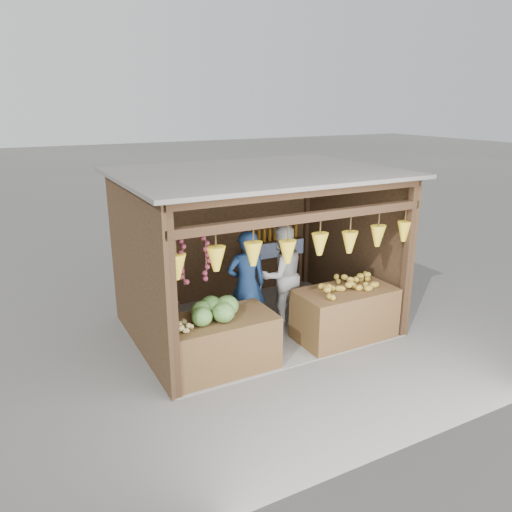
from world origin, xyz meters
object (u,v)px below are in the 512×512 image
at_px(counter_left, 218,344).
at_px(vendor_seated, 160,293).
at_px(man_standing, 246,285).
at_px(woman_standing, 281,275).
at_px(counter_right, 345,314).

relative_size(counter_left, vendor_seated, 1.42).
height_order(counter_left, man_standing, man_standing).
xyz_separation_m(counter_left, woman_standing, (1.61, 0.97, 0.47)).
distance_m(man_standing, vendor_seated, 1.36).
relative_size(counter_right, woman_standing, 0.91).
xyz_separation_m(counter_right, vendor_seated, (-2.68, 1.16, 0.45)).
relative_size(counter_right, vendor_seated, 1.39).
height_order(counter_left, woman_standing, woman_standing).
bearing_deg(counter_right, vendor_seated, 156.50).
height_order(man_standing, woman_standing, man_standing).
distance_m(counter_left, counter_right, 2.21).
xyz_separation_m(man_standing, vendor_seated, (-1.31, 0.36, -0.02)).
distance_m(counter_left, woman_standing, 1.94).
bearing_deg(woman_standing, man_standing, 12.50).
bearing_deg(woman_standing, counter_right, 118.37).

